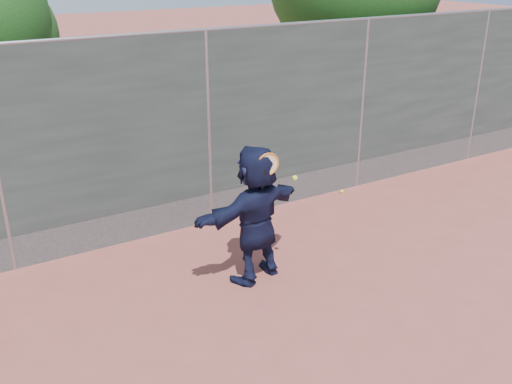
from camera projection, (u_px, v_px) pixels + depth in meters
ground at (350, 336)px, 6.43m from camera, size 80.00×80.00×0.00m
player at (256, 214)px, 7.28m from camera, size 1.78×0.94×1.84m
ball_ground at (342, 191)px, 10.27m from camera, size 0.07×0.07×0.07m
fence at (209, 126)px, 8.60m from camera, size 20.00×0.06×3.03m
swing_action at (270, 167)px, 6.89m from camera, size 0.56×0.15×0.51m
weed_clump at (231, 212)px, 9.21m from camera, size 0.68×0.07×0.30m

